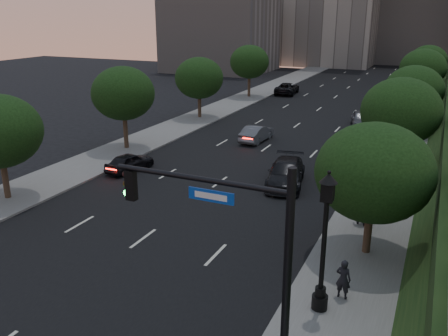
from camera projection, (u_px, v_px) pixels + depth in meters
The scene contains 24 objects.
ground at pixel (74, 290), 19.21m from camera, with size 160.00×160.00×0.00m, color black.
road_surface at pixel (291, 130), 45.10m from camera, with size 16.00×140.00×0.02m, color black.
sidewalk_right at pixel (405, 141), 41.03m from camera, with size 4.50×140.00×0.15m, color slate.
sidewalk_left at pixel (196, 119), 49.13m from camera, with size 4.50×140.00×0.15m, color slate.
office_block_mid at pixel (420, 0), 100.78m from camera, with size 22.00×18.00×26.00m, color #9B958E.
office_block_filler at pixel (221, 32), 87.69m from camera, with size 18.00×16.00×14.00m, color #9B958E.
tree_right_a at pixel (374, 173), 20.78m from camera, with size 5.20×5.20×6.24m.
tree_right_b at pixel (401, 111), 30.98m from camera, with size 5.20×5.20×6.74m.
tree_right_c at pixel (414, 90), 42.36m from camera, with size 5.20×5.20×6.24m.
tree_right_d at pixel (423, 68), 54.28m from camera, with size 5.20×5.20×6.74m.
tree_right_e at pixel (428, 61), 67.39m from camera, with size 5.20×5.20×6.24m.
tree_left_b at pixel (123, 93), 37.38m from camera, with size 5.00×5.00×6.71m.
tree_left_c at pixel (199, 78), 48.71m from camera, with size 5.00×5.00×6.34m.
tree_left_d at pixel (249, 62), 60.68m from camera, with size 5.00×5.00×6.71m.
traffic_signal_mast at pixel (250, 274), 13.44m from camera, with size 5.68×0.56×7.00m.
street_lamp at pixel (324, 249), 17.01m from camera, with size 0.64×0.64×5.62m.
sedan_near_left at pixel (130, 162), 33.36m from camera, with size 1.54×3.83×1.31m, color black.
sedan_mid_left at pixel (257, 133), 40.94m from camera, with size 1.51×4.34×1.43m, color #585A60.
sedan_far_left at pixel (287, 88), 64.32m from camera, with size 2.57×5.57×1.55m, color black.
sedan_near_right at pixel (286, 173), 30.65m from camera, with size 2.20×5.42×1.57m, color black.
sedan_far_right at pixel (361, 119), 46.24m from camera, with size 1.79×4.45×1.52m, color #585A60.
pedestrian_a at pixel (343, 279), 18.22m from camera, with size 0.59×0.39×1.62m, color black.
pedestrian_b at pixel (362, 207), 24.60m from camera, with size 0.91×0.71×1.88m, color black.
pedestrian_c at pixel (366, 208), 24.79m from camera, with size 0.92×0.38×1.58m, color black.
Camera 1 is at (12.49, -12.62, 10.76)m, focal length 38.00 mm.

